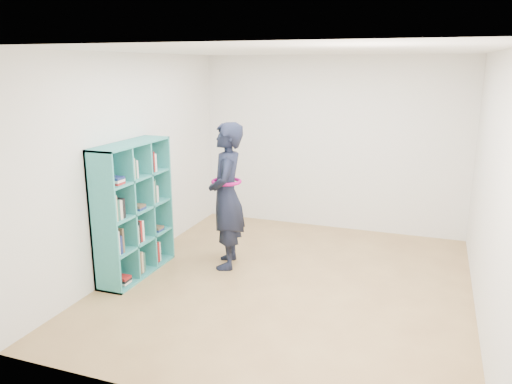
% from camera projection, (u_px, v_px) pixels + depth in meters
% --- Properties ---
extents(floor, '(4.50, 4.50, 0.00)m').
position_uv_depth(floor, '(288.00, 284.00, 5.77)').
color(floor, olive).
rests_on(floor, ground).
extents(ceiling, '(4.50, 4.50, 0.00)m').
position_uv_depth(ceiling, '(292.00, 51.00, 5.12)').
color(ceiling, white).
rests_on(ceiling, wall_back).
extents(wall_left, '(0.02, 4.50, 2.60)m').
position_uv_depth(wall_left, '(133.00, 162.00, 6.10)').
color(wall_left, white).
rests_on(wall_left, floor).
extents(wall_right, '(0.02, 4.50, 2.60)m').
position_uv_depth(wall_right, '(490.00, 189.00, 4.79)').
color(wall_right, white).
rests_on(wall_right, floor).
extents(wall_back, '(4.00, 0.02, 2.60)m').
position_uv_depth(wall_back, '(331.00, 144.00, 7.49)').
color(wall_back, white).
rests_on(wall_back, floor).
extents(wall_front, '(4.00, 0.02, 2.60)m').
position_uv_depth(wall_front, '(198.00, 241.00, 3.39)').
color(wall_front, white).
rests_on(wall_front, floor).
extents(bookshelf, '(0.35, 1.20, 1.60)m').
position_uv_depth(bookshelf, '(132.00, 212.00, 5.89)').
color(bookshelf, teal).
rests_on(bookshelf, floor).
extents(person, '(0.61, 0.76, 1.80)m').
position_uv_depth(person, '(227.00, 196.00, 6.09)').
color(person, black).
rests_on(person, floor).
extents(smartphone, '(0.05, 0.08, 0.12)m').
position_uv_depth(smartphone, '(216.00, 185.00, 6.14)').
color(smartphone, silver).
rests_on(smartphone, person).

